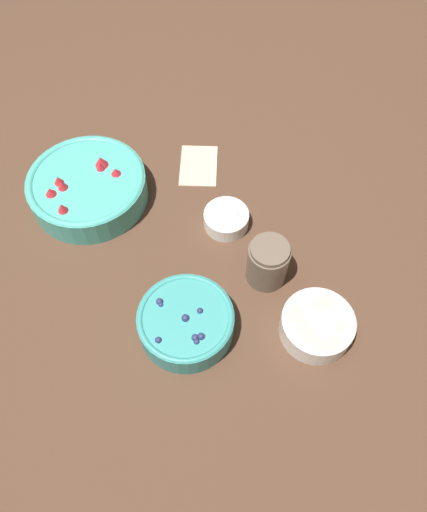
% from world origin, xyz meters
% --- Properties ---
extents(ground_plane, '(4.00, 4.00, 0.00)m').
position_xyz_m(ground_plane, '(0.00, 0.00, 0.00)').
color(ground_plane, '#4C3323').
extents(bowl_strawberries, '(0.27, 0.27, 0.09)m').
position_xyz_m(bowl_strawberries, '(-0.26, -0.20, 0.04)').
color(bowl_strawberries, '#47AD9E').
rests_on(bowl_strawberries, ground_plane).
extents(bowl_blueberries, '(0.19, 0.19, 0.07)m').
position_xyz_m(bowl_blueberries, '(0.13, -0.06, 0.04)').
color(bowl_blueberries, teal).
rests_on(bowl_blueberries, ground_plane).
extents(bowl_bananas, '(0.14, 0.14, 0.06)m').
position_xyz_m(bowl_bananas, '(0.20, 0.18, 0.03)').
color(bowl_bananas, silver).
rests_on(bowl_bananas, ground_plane).
extents(bowl_cream, '(0.10, 0.10, 0.05)m').
position_xyz_m(bowl_cream, '(-0.10, 0.09, 0.02)').
color(bowl_cream, white).
rests_on(bowl_cream, ground_plane).
extents(jar_chocolate, '(0.09, 0.09, 0.11)m').
position_xyz_m(jar_chocolate, '(0.05, 0.13, 0.05)').
color(jar_chocolate, brown).
rests_on(jar_chocolate, ground_plane).
extents(napkin, '(0.15, 0.13, 0.01)m').
position_xyz_m(napkin, '(-0.28, 0.07, 0.00)').
color(napkin, beige).
rests_on(napkin, ground_plane).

